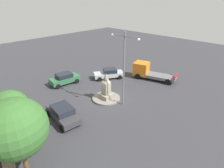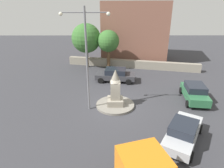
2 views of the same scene
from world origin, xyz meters
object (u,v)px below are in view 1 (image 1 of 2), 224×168
(car_dark_grey_passing, at_px, (63,113))
(car_green_far_side, at_px, (65,78))
(tree_near_wall, at_px, (10,110))
(streetlamp, at_px, (124,63))
(monument, at_px, (106,87))
(car_silver_approaching, at_px, (109,73))
(tree_mid_cluster, at_px, (16,129))
(truck_orange_parked_left, at_px, (148,71))

(car_dark_grey_passing, bearing_deg, car_green_far_side, 145.78)
(car_dark_grey_passing, xyz_separation_m, tree_near_wall, (0.85, -4.64, 2.92))
(streetlamp, height_order, car_dark_grey_passing, streetlamp)
(tree_near_wall, bearing_deg, streetlamp, 82.23)
(monument, height_order, car_dark_grey_passing, monument)
(car_silver_approaching, bearing_deg, tree_mid_cluster, -63.57)
(streetlamp, distance_m, car_dark_grey_passing, 7.97)
(car_green_far_side, bearing_deg, streetlamp, 9.06)
(monument, relative_size, truck_orange_parked_left, 0.49)
(monument, relative_size, streetlamp, 0.39)
(car_dark_grey_passing, xyz_separation_m, truck_orange_parked_left, (0.07, 14.63, 0.32))
(monument, bearing_deg, streetlamp, 12.68)
(car_dark_grey_passing, bearing_deg, tree_near_wall, -79.61)
(monument, xyz_separation_m, car_dark_grey_passing, (-0.14, -5.88, -0.77))
(monument, distance_m, car_silver_approaching, 6.42)
(streetlamp, relative_size, car_dark_grey_passing, 1.76)
(truck_orange_parked_left, bearing_deg, car_silver_approaching, -136.20)
(streetlamp, xyz_separation_m, tree_mid_cluster, (1.45, -11.68, -0.94))
(car_silver_approaching, bearing_deg, car_green_far_side, -117.75)
(monument, bearing_deg, car_dark_grey_passing, -91.38)
(tree_mid_cluster, bearing_deg, car_dark_grey_passing, 125.64)
(monument, bearing_deg, car_silver_approaching, 131.86)
(car_green_far_side, distance_m, car_dark_grey_passing, 8.64)
(car_dark_grey_passing, distance_m, truck_orange_parked_left, 14.63)
(truck_orange_parked_left, xyz_separation_m, tree_near_wall, (0.78, -19.27, 2.61))
(car_green_far_side, bearing_deg, monument, 7.95)
(tree_near_wall, bearing_deg, car_dark_grey_passing, 100.39)
(car_green_far_side, bearing_deg, car_dark_grey_passing, -34.22)
(car_green_far_side, bearing_deg, tree_mid_cluster, -42.88)
(car_dark_grey_passing, xyz_separation_m, car_silver_approaching, (-4.11, 10.62, -0.03))
(truck_orange_parked_left, bearing_deg, tree_near_wall, -87.68)
(car_dark_grey_passing, bearing_deg, monument, 88.62)
(car_silver_approaching, distance_m, tree_near_wall, 16.31)
(tree_near_wall, bearing_deg, car_green_far_side, 130.09)
(tree_near_wall, relative_size, tree_mid_cluster, 0.87)
(streetlamp, xyz_separation_m, car_green_far_side, (-9.50, -1.52, -4.13))
(tree_mid_cluster, bearing_deg, streetlamp, 97.09)
(car_green_far_side, xyz_separation_m, car_dark_grey_passing, (7.14, -4.86, -0.04))
(car_silver_approaching, bearing_deg, tree_near_wall, -71.99)
(monument, bearing_deg, tree_mid_cluster, -71.86)
(car_green_far_side, relative_size, tree_near_wall, 0.81)
(streetlamp, relative_size, car_silver_approaching, 1.78)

